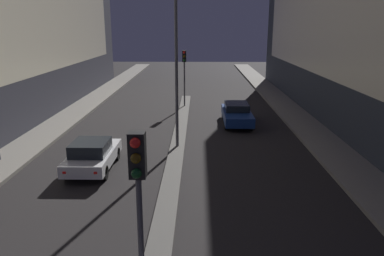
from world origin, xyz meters
TOP-DOWN VIEW (x-y plane):
  - median_strip at (0.00, 16.02)m, footprint 0.80×30.03m
  - traffic_light_near at (0.00, 3.19)m, footprint 0.32×0.42m
  - traffic_light_mid at (0.00, 26.55)m, footprint 0.32×0.42m
  - street_lamp at (0.00, 16.01)m, footprint 0.47×0.47m
  - car_left_lane at (-3.75, 12.81)m, footprint 1.86×4.05m
  - car_right_lane at (3.75, 21.34)m, footprint 1.83×4.71m

SIDE VIEW (x-z plane):
  - median_strip at x=0.00m, z-range 0.00..0.14m
  - car_right_lane at x=3.75m, z-range 0.03..1.42m
  - car_left_lane at x=-3.75m, z-range 0.01..1.45m
  - traffic_light_near at x=0.00m, z-range 1.19..5.64m
  - traffic_light_mid at x=0.00m, z-range 1.19..5.64m
  - street_lamp at x=0.00m, z-range 1.38..10.60m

